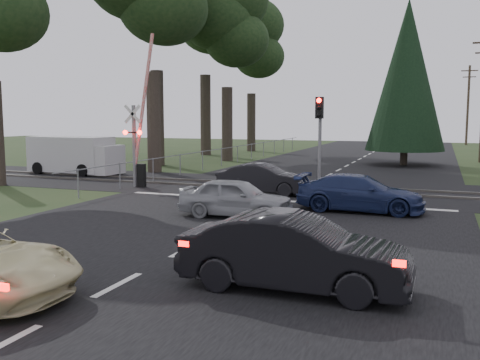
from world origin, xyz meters
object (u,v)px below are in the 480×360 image
at_px(crossing_signal, 138,143).
at_px(dark_car_far, 263,179).
at_px(dark_hatchback, 294,253).
at_px(blue_sedan, 360,193).
at_px(utility_pole_far, 468,103).
at_px(silver_car, 236,198).
at_px(traffic_signal_center, 319,128).
at_px(white_van, 77,155).

xyz_separation_m(crossing_signal, dark_car_far, (6.08, -0.04, -1.42)).
distance_m(dark_hatchback, blue_sedan, 9.04).
bearing_deg(utility_pole_far, dark_car_far, -102.09).
distance_m(blue_sedan, dark_car_far, 5.24).
distance_m(silver_car, dark_car_far, 5.31).
xyz_separation_m(traffic_signal_center, utility_pole_far, (7.50, 44.32, 1.92)).
relative_size(dark_car_far, white_van, 0.70).
relative_size(crossing_signal, dark_hatchback, 1.59).
bearing_deg(dark_hatchback, crossing_signal, 41.71).
height_order(traffic_signal_center, dark_car_far, traffic_signal_center).
bearing_deg(traffic_signal_center, white_van, 169.12).
distance_m(traffic_signal_center, dark_car_far, 3.22).
xyz_separation_m(dark_hatchback, dark_car_far, (-4.51, 11.78, -0.08)).
bearing_deg(dark_hatchback, white_van, 47.30).
bearing_deg(blue_sedan, crossing_signal, 75.49).
relative_size(blue_sedan, white_van, 0.79).
distance_m(utility_pole_far, white_van, 47.17).
height_order(crossing_signal, blue_sedan, crossing_signal).
relative_size(traffic_signal_center, silver_car, 1.09).
bearing_deg(blue_sedan, dark_car_far, 58.65).
distance_m(dark_car_far, white_van, 12.95).
distance_m(dark_hatchback, white_van, 22.95).
relative_size(dark_hatchback, silver_car, 1.17).
relative_size(dark_hatchback, white_van, 0.79).
height_order(dark_hatchback, blue_sedan, dark_hatchback).
xyz_separation_m(dark_hatchback, silver_car, (-3.71, 6.53, -0.08)).
relative_size(traffic_signal_center, dark_car_far, 1.06).
xyz_separation_m(traffic_signal_center, dark_car_far, (-2.19, -0.93, -2.17)).
bearing_deg(utility_pole_far, traffic_signal_center, -99.60).
distance_m(traffic_signal_center, blue_sedan, 4.83).
height_order(traffic_signal_center, white_van, traffic_signal_center).
relative_size(crossing_signal, utility_pole_far, 0.77).
relative_size(silver_car, white_van, 0.68).
relative_size(silver_car, blue_sedan, 0.85).
bearing_deg(crossing_signal, white_van, 149.66).
bearing_deg(dark_car_far, blue_sedan, -123.45).
height_order(utility_pole_far, dark_hatchback, utility_pole_far).
distance_m(crossing_signal, utility_pole_far, 47.96).
bearing_deg(dark_car_far, silver_car, -173.17).
bearing_deg(dark_car_far, utility_pole_far, -13.88).
height_order(silver_car, white_van, white_van).
bearing_deg(blue_sedan, dark_hatchback, -179.37).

